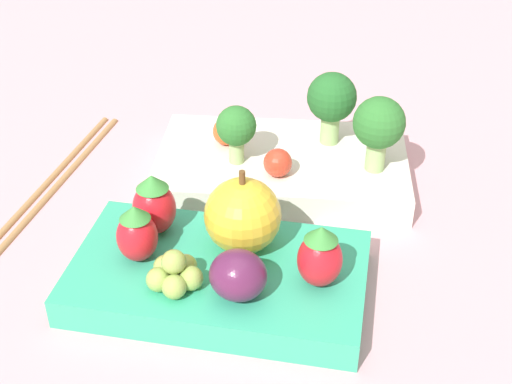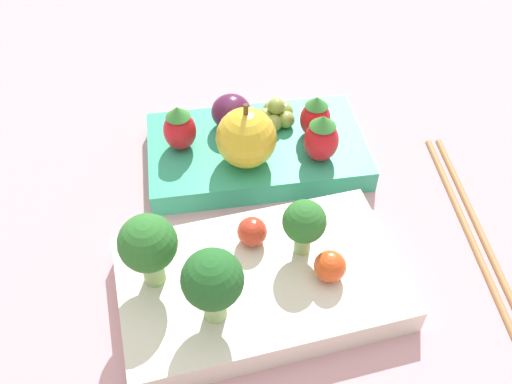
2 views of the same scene
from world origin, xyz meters
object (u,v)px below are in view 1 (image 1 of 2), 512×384
(bento_box_fruit, at_px, (224,278))
(grape_cluster, at_px, (175,273))
(broccoli_floret_0, at_px, (236,128))
(cherry_tomato_0, at_px, (278,163))
(strawberry_2, at_px, (154,205))
(broccoli_floret_1, at_px, (332,100))
(broccoli_floret_2, at_px, (379,125))
(cherry_tomato_1, at_px, (227,131))
(chopsticks_pair, at_px, (57,176))
(strawberry_1, at_px, (137,234))
(strawberry_0, at_px, (320,256))
(apple, at_px, (243,216))
(plum, at_px, (238,275))
(bento_box_savoury, at_px, (282,167))

(bento_box_fruit, distance_m, grape_cluster, 0.04)
(broccoli_floret_0, xyz_separation_m, cherry_tomato_0, (0.04, -0.01, -0.02))
(cherry_tomato_0, distance_m, strawberry_2, 0.11)
(broccoli_floret_1, xyz_separation_m, broccoli_floret_2, (0.04, -0.03, -0.00))
(broccoli_floret_1, height_order, broccoli_floret_2, same)
(cherry_tomato_0, distance_m, cherry_tomato_1, 0.06)
(cherry_tomato_1, xyz_separation_m, chopsticks_pair, (-0.13, -0.05, -0.03))
(cherry_tomato_0, relative_size, strawberry_1, 0.54)
(broccoli_floret_0, distance_m, strawberry_0, 0.15)
(strawberry_1, height_order, chopsticks_pair, strawberry_1)
(cherry_tomato_0, bearing_deg, bento_box_fruit, -94.82)
(apple, xyz_separation_m, strawberry_2, (-0.06, 0.00, -0.00))
(broccoli_floret_1, relative_size, broccoli_floret_2, 1.01)
(apple, bearing_deg, strawberry_2, 178.43)
(strawberry_1, distance_m, grape_cluster, 0.04)
(broccoli_floret_0, bearing_deg, strawberry_2, -106.61)
(plum, distance_m, chopsticks_pair, 0.23)
(cherry_tomato_0, height_order, apple, apple)
(cherry_tomato_1, height_order, plum, plum)
(strawberry_0, xyz_separation_m, grape_cluster, (-0.09, -0.03, -0.01))
(apple, relative_size, strawberry_1, 1.45)
(cherry_tomato_0, xyz_separation_m, apple, (-0.00, -0.09, 0.01))
(cherry_tomato_0, bearing_deg, chopsticks_pair, -174.35)
(bento_box_fruit, bearing_deg, broccoli_floret_2, 60.12)
(broccoli_floret_0, relative_size, apple, 0.80)
(bento_box_fruit, relative_size, apple, 3.31)
(strawberry_2, bearing_deg, strawberry_0, -11.61)
(broccoli_floret_2, xyz_separation_m, strawberry_0, (-0.02, -0.14, -0.02))
(broccoli_floret_0, relative_size, strawberry_1, 1.16)
(bento_box_fruit, xyz_separation_m, broccoli_floret_0, (-0.03, 0.12, 0.04))
(bento_box_fruit, distance_m, broccoli_floret_1, 0.19)
(broccoli_floret_2, distance_m, strawberry_2, 0.18)
(broccoli_floret_0, height_order, apple, apple)
(cherry_tomato_0, distance_m, plum, 0.14)
(strawberry_1, bearing_deg, cherry_tomato_0, 61.04)
(broccoli_floret_0, distance_m, cherry_tomato_0, 0.04)
(broccoli_floret_0, relative_size, chopsticks_pair, 0.23)
(strawberry_1, distance_m, plum, 0.08)
(broccoli_floret_0, xyz_separation_m, strawberry_1, (-0.03, -0.13, -0.01))
(broccoli_floret_0, bearing_deg, grape_cluster, -88.96)
(broccoli_floret_1, relative_size, chopsticks_pair, 0.29)
(cherry_tomato_0, distance_m, strawberry_0, 0.13)
(broccoli_floret_1, bearing_deg, strawberry_2, -122.65)
(strawberry_1, xyz_separation_m, chopsticks_pair, (-0.12, 0.10, -0.04))
(strawberry_0, relative_size, plum, 1.22)
(strawberry_1, height_order, strawberry_2, strawberry_2)
(grape_cluster, bearing_deg, broccoli_floret_1, 72.42)
(bento_box_savoury, distance_m, strawberry_2, 0.14)
(grape_cluster, bearing_deg, chopsticks_pair, 141.06)
(strawberry_0, bearing_deg, bento_box_savoury, 111.59)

